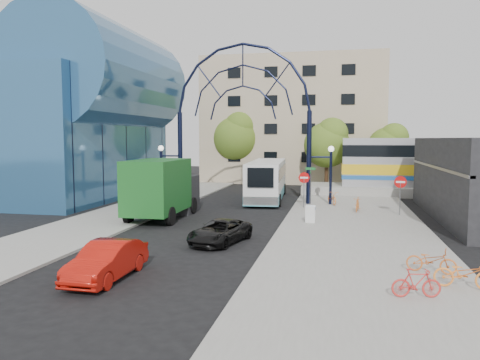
% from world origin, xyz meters
% --- Properties ---
extents(ground, '(120.00, 120.00, 0.00)m').
position_xyz_m(ground, '(0.00, 0.00, 0.00)').
color(ground, black).
rests_on(ground, ground).
extents(sidewalk_east, '(8.00, 56.00, 0.12)m').
position_xyz_m(sidewalk_east, '(8.00, 4.00, 0.06)').
color(sidewalk_east, gray).
rests_on(sidewalk_east, ground).
extents(plaza_west, '(5.00, 50.00, 0.12)m').
position_xyz_m(plaza_west, '(-6.50, 6.00, 0.06)').
color(plaza_west, gray).
rests_on(plaza_west, ground).
extents(gateway_arch, '(13.64, 0.44, 12.10)m').
position_xyz_m(gateway_arch, '(0.00, 14.00, 8.56)').
color(gateway_arch, black).
rests_on(gateway_arch, ground).
extents(stop_sign, '(0.80, 0.07, 2.50)m').
position_xyz_m(stop_sign, '(4.80, 12.00, 1.99)').
color(stop_sign, slate).
rests_on(stop_sign, sidewalk_east).
extents(do_not_enter_sign, '(0.76, 0.07, 2.48)m').
position_xyz_m(do_not_enter_sign, '(11.00, 10.00, 1.98)').
color(do_not_enter_sign, slate).
rests_on(do_not_enter_sign, sidewalk_east).
extents(street_name_sign, '(0.70, 0.70, 2.80)m').
position_xyz_m(street_name_sign, '(5.20, 12.60, 2.13)').
color(street_name_sign, slate).
rests_on(street_name_sign, sidewalk_east).
extents(sandwich_board, '(0.55, 0.61, 0.99)m').
position_xyz_m(sandwich_board, '(5.60, 5.98, 0.74)').
color(sandwich_board, white).
rests_on(sandwich_board, sidewalk_east).
extents(transit_hall, '(16.50, 18.00, 14.50)m').
position_xyz_m(transit_hall, '(-15.30, 15.00, 6.70)').
color(transit_hall, '#2B5985').
rests_on(transit_hall, ground).
extents(apartment_block, '(20.00, 12.10, 14.00)m').
position_xyz_m(apartment_block, '(2.00, 34.97, 7.00)').
color(apartment_block, tan).
rests_on(apartment_block, ground).
extents(tree_north_a, '(4.48, 4.48, 7.00)m').
position_xyz_m(tree_north_a, '(6.12, 25.93, 4.61)').
color(tree_north_a, '#382314').
rests_on(tree_north_a, ground).
extents(tree_north_b, '(5.12, 5.12, 8.00)m').
position_xyz_m(tree_north_b, '(-3.88, 29.93, 5.27)').
color(tree_north_b, '#382314').
rests_on(tree_north_b, ground).
extents(tree_north_c, '(4.16, 4.16, 6.50)m').
position_xyz_m(tree_north_c, '(12.12, 27.93, 4.28)').
color(tree_north_c, '#382314').
rests_on(tree_north_c, ground).
extents(city_bus, '(3.30, 11.54, 3.13)m').
position_xyz_m(city_bus, '(1.45, 16.87, 1.64)').
color(city_bus, silver).
rests_on(city_bus, ground).
extents(green_truck, '(2.94, 7.36, 3.69)m').
position_xyz_m(green_truck, '(-3.52, 6.45, 1.84)').
color(green_truck, black).
rests_on(green_truck, ground).
extents(black_suv, '(2.72, 4.31, 1.11)m').
position_xyz_m(black_suv, '(1.69, 0.34, 0.55)').
color(black_suv, black).
rests_on(black_suv, ground).
extents(red_sedan, '(1.46, 4.05, 1.33)m').
position_xyz_m(red_sedan, '(-0.82, -6.02, 0.66)').
color(red_sedan, '#B7140B').
rests_on(red_sedan, ground).
extents(bike_near_a, '(1.17, 1.98, 0.98)m').
position_xyz_m(bike_near_a, '(6.73, 14.00, 0.61)').
color(bike_near_a, orange).
rests_on(bike_near_a, sidewalk_east).
extents(bike_near_b, '(0.67, 1.63, 0.95)m').
position_xyz_m(bike_near_b, '(8.43, 10.84, 0.60)').
color(bike_near_b, orange).
rests_on(bike_near_b, sidewalk_east).
extents(bike_far_a, '(1.82, 1.03, 0.91)m').
position_xyz_m(bike_far_a, '(10.47, -3.27, 0.57)').
color(bike_far_a, '#CA6228').
rests_on(bike_far_a, sidewalk_east).
extents(bike_far_b, '(1.55, 0.66, 0.90)m').
position_xyz_m(bike_far_b, '(9.51, -6.18, 0.57)').
color(bike_far_b, red).
rests_on(bike_far_b, sidewalk_east).
extents(bike_far_c, '(1.95, 0.97, 0.98)m').
position_xyz_m(bike_far_c, '(11.18, -4.94, 0.61)').
color(bike_far_c, orange).
rests_on(bike_far_c, sidewalk_east).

